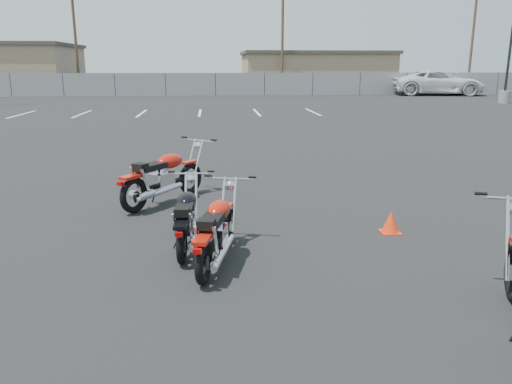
{
  "coord_description": "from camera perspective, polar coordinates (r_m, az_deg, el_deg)",
  "views": [
    {
      "loc": [
        -0.44,
        -6.44,
        2.46
      ],
      "look_at": [
        0.2,
        0.6,
        0.65
      ],
      "focal_mm": 35.0,
      "sensor_mm": 36.0,
      "label": 1
    }
  ],
  "objects": [
    {
      "name": "chainlink_fence",
      "position": [
        41.47,
        -4.66,
        12.17
      ],
      "size": [
        80.06,
        0.06,
        1.8
      ],
      "color": "slate",
      "rests_on": "ground"
    },
    {
      "name": "light_pole_east",
      "position": [
        36.88,
        26.96,
        13.66
      ],
      "size": [
        0.8,
        0.7,
        11.14
      ],
      "color": "gray",
      "rests_on": "ground"
    },
    {
      "name": "motorcycle_third_red",
      "position": [
        6.32,
        -4.49,
        -4.42
      ],
      "size": [
        0.87,
        1.92,
        0.94
      ],
      "color": "black",
      "rests_on": "ground"
    },
    {
      "name": "motorcycle_second_black",
      "position": [
        6.93,
        -7.9,
        -2.99
      ],
      "size": [
        0.71,
        1.83,
        0.9
      ],
      "color": "black",
      "rests_on": "ground"
    },
    {
      "name": "utility_pole_c",
      "position": [
        45.95,
        3.03,
        17.13
      ],
      "size": [
        1.8,
        0.24,
        9.0
      ],
      "color": "#463120",
      "rests_on": "ground"
    },
    {
      "name": "training_cone_near",
      "position": [
        7.78,
        15.16,
        -3.3
      ],
      "size": [
        0.28,
        0.28,
        0.33
      ],
      "color": "#FA330D",
      "rests_on": "ground"
    },
    {
      "name": "white_van",
      "position": [
        44.46,
        20.2,
        12.4
      ],
      "size": [
        4.65,
        8.79,
        3.18
      ],
      "primitive_type": "imported",
      "rotation": [
        0.0,
        0.0,
        1.41
      ],
      "color": "silver",
      "rests_on": "ground"
    },
    {
      "name": "utility_pole_b",
      "position": [
        47.91,
        -19.95,
        16.22
      ],
      "size": [
        1.8,
        0.24,
        9.0
      ],
      "color": "#463120",
      "rests_on": "ground"
    },
    {
      "name": "utility_pole_d",
      "position": [
        52.52,
        23.49,
        15.67
      ],
      "size": [
        1.8,
        0.24,
        9.0
      ],
      "color": "#463120",
      "rests_on": "ground"
    },
    {
      "name": "ground",
      "position": [
        6.91,
        -1.21,
        -6.5
      ],
      "size": [
        120.0,
        120.0,
        0.0
      ],
      "primitive_type": "plane",
      "color": "black",
      "rests_on": "ground"
    },
    {
      "name": "tan_building_east",
      "position": [
        51.51,
        6.72,
        13.61
      ],
      "size": [
        14.4,
        9.4,
        3.7
      ],
      "color": "#917A5D",
      "rests_on": "ground"
    },
    {
      "name": "motorcycle_front_red",
      "position": [
        9.17,
        -10.49,
        1.71
      ],
      "size": [
        1.66,
        1.99,
        1.07
      ],
      "color": "black",
      "rests_on": "ground"
    },
    {
      "name": "parking_line_stripes",
      "position": [
        26.63,
        -9.7,
        8.88
      ],
      "size": [
        15.12,
        4.0,
        0.01
      ],
      "color": "silver",
      "rests_on": "ground"
    }
  ]
}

